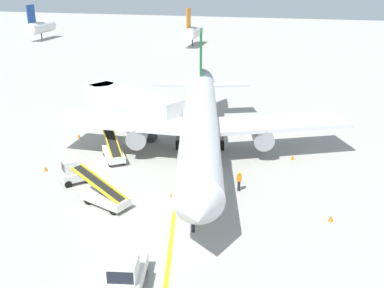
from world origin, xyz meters
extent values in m
plane|color=#9E9B93|center=(0.00, 0.00, 0.00)|extent=(300.00, 300.00, 0.00)
cube|color=yellow|center=(0.54, 5.00, 0.00)|extent=(18.14, 78.05, 0.01)
cylinder|color=silver|center=(0.54, 12.97, 3.45)|extent=(9.91, 29.98, 3.30)
cone|color=silver|center=(4.15, -2.82, 3.45)|extent=(3.69, 3.06, 3.23)
cone|color=silver|center=(-3.12, 28.95, 3.85)|extent=(3.68, 3.43, 3.14)
cube|color=silver|center=(7.51, 16.10, 3.05)|extent=(13.64, 9.46, 0.36)
cylinder|color=gray|center=(6.13, 14.76, 2.05)|extent=(2.57, 3.54, 1.90)
cube|color=silver|center=(-7.10, 12.76, 3.05)|extent=(13.07, 4.60, 0.36)
cylinder|color=gray|center=(-5.27, 12.15, 2.05)|extent=(2.57, 3.54, 1.90)
cube|color=#19592D|center=(-2.58, 26.62, 7.50)|extent=(1.17, 3.96, 5.20)
cube|color=silver|center=(0.43, 26.89, 3.85)|extent=(5.64, 3.91, 0.24)
cube|color=silver|center=(-5.42, 25.56, 3.85)|extent=(5.37, 2.64, 0.24)
cylinder|color=#4C4C51|center=(3.11, 1.76, 1.56)|extent=(0.20, 0.20, 3.12)
cylinder|color=black|center=(3.11, 1.76, 0.28)|extent=(0.47, 0.62, 0.56)
cylinder|color=#4C4C51|center=(2.24, 15.41, 1.56)|extent=(0.20, 0.20, 3.12)
cylinder|color=black|center=(2.24, 15.41, 0.48)|extent=(0.56, 1.01, 0.96)
cylinder|color=#4C4C51|center=(-2.05, 14.43, 1.56)|extent=(0.20, 0.20, 3.12)
cylinder|color=black|center=(-2.05, 14.43, 0.48)|extent=(0.56, 1.01, 0.96)
cube|color=black|center=(3.71, -0.87, 3.80)|extent=(2.96, 1.60, 0.60)
cube|color=silver|center=(-7.51, 17.09, 3.60)|extent=(11.86, 7.79, 2.50)
cylinder|color=silver|center=(-12.58, 19.70, 3.60)|extent=(3.20, 3.20, 2.50)
cylinder|color=#59595B|center=(-5.91, 16.27, 1.18)|extent=(0.56, 0.56, 2.35)
cube|color=#333338|center=(-5.91, 16.27, 0.25)|extent=(1.80, 1.40, 0.50)
cube|color=silver|center=(0.85, -6.06, 0.70)|extent=(2.53, 3.89, 0.80)
cube|color=silver|center=(0.96, -6.67, 1.65)|extent=(1.79, 1.87, 1.10)
cube|color=black|center=(1.10, -7.44, 1.65)|extent=(1.42, 0.34, 0.77)
cylinder|color=black|center=(1.41, -4.67, 0.30)|extent=(0.33, 0.63, 0.60)
cylinder|color=black|center=(-0.18, -4.96, 0.30)|extent=(0.33, 0.63, 0.60)
cube|color=silver|center=(-8.21, 5.21, 0.65)|extent=(2.63, 2.60, 0.70)
cube|color=silver|center=(-8.51, 4.92, 1.55)|extent=(1.50, 1.50, 1.10)
cube|color=black|center=(-8.88, 4.56, 1.55)|extent=(0.74, 0.76, 0.77)
cylinder|color=black|center=(-8.42, 4.23, 0.30)|extent=(0.58, 0.58, 0.60)
cylinder|color=black|center=(-9.19, 5.03, 0.30)|extent=(0.58, 0.58, 0.60)
cylinder|color=black|center=(-7.22, 5.40, 0.30)|extent=(0.58, 0.58, 0.60)
cylinder|color=black|center=(-7.99, 6.20, 0.30)|extent=(0.58, 0.58, 0.60)
cube|color=silver|center=(-7.13, 10.49, 0.60)|extent=(3.39, 3.98, 0.60)
cylinder|color=black|center=(-8.41, 11.22, 0.30)|extent=(0.52, 0.62, 0.60)
cylinder|color=black|center=(-7.36, 11.95, 0.30)|extent=(0.52, 0.62, 0.60)
cylinder|color=black|center=(-6.90, 9.04, 0.30)|extent=(0.52, 0.62, 0.60)
cylinder|color=black|center=(-5.85, 9.76, 0.30)|extent=(0.52, 0.62, 0.60)
cube|color=black|center=(-7.47, 10.99, 1.55)|extent=(3.58, 4.62, 1.76)
cube|color=yellow|center=(-7.84, 10.73, 1.67)|extent=(2.92, 4.18, 1.84)
cube|color=yellow|center=(-7.10, 11.24, 1.67)|extent=(2.92, 4.18, 1.84)
cube|color=silver|center=(-4.15, 2.18, 0.60)|extent=(4.09, 2.77, 0.60)
cylinder|color=black|center=(-5.62, 2.06, 0.30)|extent=(0.64, 0.42, 0.60)
cylinder|color=black|center=(-5.16, 3.25, 0.30)|extent=(0.64, 0.42, 0.60)
cylinder|color=black|center=(-3.14, 1.10, 0.30)|extent=(0.64, 0.42, 0.60)
cylinder|color=black|center=(-2.68, 2.29, 0.30)|extent=(0.64, 0.42, 0.60)
cube|color=black|center=(-4.71, 2.39, 1.55)|extent=(4.98, 2.64, 1.76)
cube|color=yellow|center=(-4.87, 1.97, 1.67)|extent=(4.71, 1.89, 1.84)
cube|color=yellow|center=(-4.54, 2.81, 1.67)|extent=(4.71, 1.89, 1.84)
cylinder|color=#26262D|center=(5.15, 7.07, 0.42)|extent=(0.24, 0.24, 0.85)
cube|color=orange|center=(5.15, 7.07, 1.13)|extent=(0.36, 0.22, 0.56)
sphere|color=#9E7051|center=(5.15, 7.07, 1.52)|extent=(0.20, 0.20, 0.20)
sphere|color=yellow|center=(5.15, 7.07, 1.58)|extent=(0.24, 0.24, 0.24)
cylinder|color=#26262D|center=(3.07, 0.29, 0.42)|extent=(0.24, 0.24, 0.85)
cube|color=yellow|center=(3.07, 0.29, 1.13)|extent=(0.36, 0.22, 0.56)
sphere|color=tan|center=(3.07, 0.29, 1.52)|extent=(0.20, 0.20, 0.20)
sphere|color=yellow|center=(3.07, 0.29, 1.58)|extent=(0.24, 0.24, 0.24)
cone|color=orange|center=(-11.97, 6.68, 0.22)|extent=(0.36, 0.36, 0.44)
cone|color=orange|center=(0.27, 4.80, 0.22)|extent=(0.36, 0.36, 0.44)
cone|color=orange|center=(9.07, 14.67, 0.22)|extent=(0.36, 0.36, 0.44)
cone|color=orange|center=(-13.09, 15.05, 0.22)|extent=(0.36, 0.36, 0.44)
cone|color=orange|center=(12.16, 4.02, 0.22)|extent=(0.36, 0.36, 0.44)
cylinder|color=silver|center=(-56.80, 78.96, 3.10)|extent=(3.00, 10.00, 3.00)
cylinder|color=#3F3F3F|center=(-56.80, 78.96, 0.80)|extent=(0.30, 0.30, 1.60)
cube|color=navy|center=(-56.80, 75.46, 6.60)|extent=(0.24, 3.20, 4.40)
cylinder|color=silver|center=(-16.70, 78.42, 3.10)|extent=(3.00, 10.00, 3.00)
cylinder|color=#3F3F3F|center=(-16.70, 78.42, 0.80)|extent=(0.30, 0.30, 1.60)
cube|color=orange|center=(-16.70, 74.92, 6.60)|extent=(0.24, 3.20, 4.40)
camera|label=1|loc=(9.41, -25.04, 16.51)|focal=41.87mm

